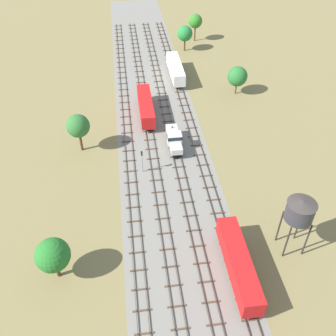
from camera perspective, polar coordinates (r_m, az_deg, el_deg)
The scene contains 17 objects.
ground_plane at distance 76.15m, azimuth -1.09°, elevation 4.58°, with size 480.00×480.00×0.00m, color olive.
ballast_bed at distance 76.14m, azimuth -1.09°, elevation 4.58°, with size 17.27×176.00×0.01m, color gray.
track_far_left at distance 76.59m, azimuth -6.14°, elevation 4.69°, with size 2.40×126.00×0.29m.
track_left at distance 76.72m, azimuth -2.83°, elevation 4.97°, with size 2.40×126.00×0.29m.
track_centre_left at distance 77.09m, azimuth 0.46°, elevation 5.22°, with size 2.40×126.00×0.29m.
track_centre at distance 77.72m, azimuth 3.71°, elevation 5.46°, with size 2.40×126.00×0.29m.
freight_boxcar_centre_nearest at distance 52.73m, azimuth 10.58°, elevation -13.95°, with size 2.87×14.00×3.60m.
shunter_loco_centre_left_near at distance 72.52m, azimuth 0.93°, elevation 4.46°, with size 2.74×8.46×3.10m.
freight_boxcar_left_mid at distance 81.67m, azimuth -3.37°, elevation 9.33°, with size 2.87×14.00×3.60m.
freight_boxcar_centre_midfar at distance 96.92m, azimuth 1.15°, elevation 14.74°, with size 2.87×14.00×3.60m.
water_tower at distance 53.66m, azimuth 19.32°, elevation -6.07°, with size 4.02×4.02×9.55m.
signal_post_near at distance 66.22m, azimuth -3.95°, elevation 1.43°, with size 0.28×0.47×4.79m.
lineside_tree_0 at distance 71.75m, azimuth -13.41°, elevation 6.16°, with size 4.35×4.35×7.68m.
lineside_tree_1 at distance 111.21m, azimuth 2.57°, elevation 19.59°, with size 4.22×4.22×7.02m.
lineside_tree_2 at distance 90.35m, azimuth 10.43°, elevation 13.43°, with size 4.56×4.56×6.71m.
lineside_tree_3 at distance 52.29m, azimuth -16.98°, elevation -12.47°, with size 4.62×4.62×6.83m.
lineside_tree_4 at distance 117.77m, azimuth 4.15°, elevation 21.20°, with size 3.96×3.96×7.74m.
Camera 1 is at (-6.56, -5.14, 44.91)m, focal length 40.43 mm.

